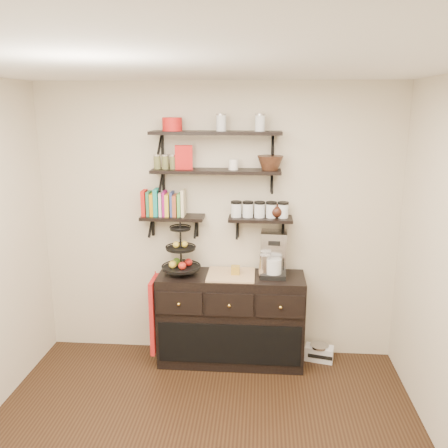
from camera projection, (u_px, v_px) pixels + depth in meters
The scene contains 20 objects.
ceiling at pixel (188, 64), 2.63m from camera, with size 3.50×3.50×0.02m, color white.
back_wall at pixel (217, 224), 4.65m from camera, with size 3.50×0.02×2.70m, color beige.
shelf_top at pixel (216, 133), 4.31m from camera, with size 1.20×0.27×0.23m.
shelf_mid at pixel (216, 171), 4.39m from camera, with size 1.20×0.27×0.23m.
shelf_low_left at pixel (173, 218), 4.55m from camera, with size 0.60×0.25×0.23m.
shelf_low_right at pixel (260, 219), 4.48m from camera, with size 0.60×0.25×0.23m.
cookbooks at pixel (166, 204), 4.52m from camera, with size 0.40×0.15×0.26m.
glass_canisters at pixel (260, 210), 4.46m from camera, with size 0.54×0.10×0.13m.
sideboard at pixel (231, 319), 4.63m from camera, with size 1.40×0.50×0.92m.
fruit_stand at pixel (181, 256), 4.51m from camera, with size 0.36×0.36×0.54m.
candle at pixel (235, 270), 4.50m from camera, with size 0.08×0.08×0.08m, color olive.
coffee_maker at pixel (273, 254), 4.47m from camera, with size 0.25×0.24×0.44m.
thermal_carafe at pixel (265, 266), 4.45m from camera, with size 0.11×0.11×0.22m, color silver.
apron at pixel (155, 314), 4.57m from camera, with size 0.04×0.31×0.73m, color maroon.
radio at pixel (319, 352), 4.72m from camera, with size 0.30×0.22×0.17m.
recipe_box at pixel (184, 157), 4.38m from camera, with size 0.16×0.06×0.22m, color red.
walnut_bowl at pixel (270, 163), 4.33m from camera, with size 0.24×0.24×0.13m, color black, non-canonical shape.
ramekins at pixel (233, 164), 4.36m from camera, with size 0.09×0.09×0.10m, color white.
teapot at pixel (277, 210), 4.45m from camera, with size 0.18×0.14×0.14m, color #35180F, non-canonical shape.
red_pot at pixel (172, 124), 4.31m from camera, with size 0.18×0.18×0.12m, color red.
Camera 1 is at (0.42, -2.74, 2.48)m, focal length 38.00 mm.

